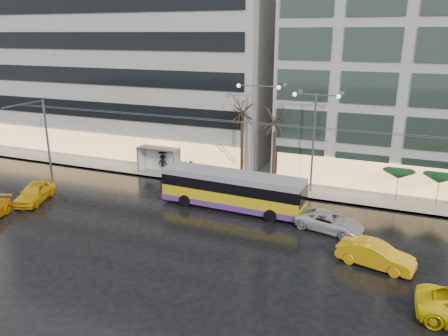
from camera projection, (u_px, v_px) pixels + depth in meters
The scene contains 19 objects.
ground at pixel (183, 228), 31.31m from camera, with size 140.00×140.00×0.00m, color black.
sidewalk at pixel (266, 174), 42.95m from camera, with size 80.00×10.00×0.15m, color gray.
kerb at pixel (250, 191), 38.57m from camera, with size 80.00×0.10×0.15m, color slate.
building_left at pixel (132, 53), 50.56m from camera, with size 34.00×14.00×22.00m, color #A9A7A2.
trolleybus at pixel (232, 191), 34.45m from camera, with size 11.67×4.76×5.37m.
catenary at pixel (235, 147), 36.71m from camera, with size 42.24×5.12×7.00m.
bus_shelter at pixel (156, 154), 43.19m from camera, with size 4.20×1.60×2.51m.
street_lamp_near at pixel (257, 121), 38.37m from camera, with size 3.96×0.36×9.03m.
street_lamp_far at pixel (314, 129), 36.65m from camera, with size 3.96×0.36×8.53m.
tree_a at pixel (242, 107), 38.76m from camera, with size 3.20×3.20×8.40m.
tree_b at pixel (275, 117), 38.06m from camera, with size 3.20×3.20×7.70m.
parasol_a at pixel (399, 175), 35.28m from camera, with size 2.50×2.50×2.65m.
parasol_b at pixel (439, 179), 34.21m from camera, with size 2.50×2.50×2.65m.
taxi_a at pixel (35, 193), 36.07m from camera, with size 1.85×4.59×1.56m, color #E5AE0C.
taxi_b at pixel (376, 255), 26.04m from camera, with size 1.57×4.50×1.48m, color #E4A70C.
sedan_silver at pixel (330, 222), 30.79m from camera, with size 2.21×4.80×1.33m, color silver.
pedestrian_a at pixel (186, 163), 41.34m from camera, with size 1.06×1.08×2.19m.
pedestrian_b at pixel (191, 171), 40.73m from camera, with size 1.05×0.89×1.91m.
pedestrian_c at pixel (163, 160), 43.49m from camera, with size 1.09×0.83×2.11m.
Camera 1 is at (13.52, -25.39, 13.42)m, focal length 35.00 mm.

